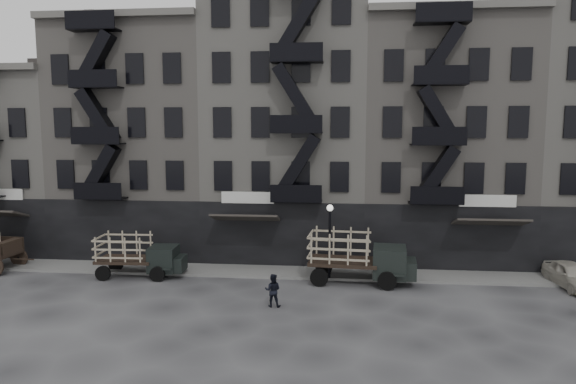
# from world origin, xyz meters

# --- Properties ---
(ground) EXTENTS (140.00, 140.00, 0.00)m
(ground) POSITION_xyz_m (0.00, 0.00, 0.00)
(ground) COLOR #38383A
(ground) RESTS_ON ground
(sidewalk) EXTENTS (55.00, 2.50, 0.15)m
(sidewalk) POSITION_xyz_m (0.00, 3.75, 0.07)
(sidewalk) COLOR slate
(sidewalk) RESTS_ON ground
(building_west) EXTENTS (10.00, 11.35, 13.20)m
(building_west) POSITION_xyz_m (-20.00, 9.83, 6.00)
(building_west) COLOR #A09C93
(building_west) RESTS_ON ground
(building_midwest) EXTENTS (10.00, 11.35, 16.20)m
(building_midwest) POSITION_xyz_m (-10.00, 9.83, 7.50)
(building_midwest) COLOR gray
(building_midwest) RESTS_ON ground
(building_center) EXTENTS (10.00, 11.35, 18.20)m
(building_center) POSITION_xyz_m (-0.00, 9.82, 8.50)
(building_center) COLOR #A09C93
(building_center) RESTS_ON ground
(building_mideast) EXTENTS (10.00, 11.35, 16.20)m
(building_mideast) POSITION_xyz_m (10.00, 9.83, 7.50)
(building_mideast) COLOR gray
(building_mideast) RESTS_ON ground
(lamp_post) EXTENTS (0.36, 0.36, 4.28)m
(lamp_post) POSITION_xyz_m (3.00, 2.60, 2.78)
(lamp_post) COLOR black
(lamp_post) RESTS_ON ground
(stake_truck_west) EXTENTS (5.01, 2.26, 2.47)m
(stake_truck_west) POSITION_xyz_m (-7.88, 2.26, 1.41)
(stake_truck_west) COLOR black
(stake_truck_west) RESTS_ON ground
(stake_truck_east) EXTENTS (5.90, 2.80, 2.88)m
(stake_truck_east) POSITION_xyz_m (4.57, 2.35, 1.64)
(stake_truck_east) COLOR black
(stake_truck_east) RESTS_ON ground
(car_east) EXTENTS (2.00, 4.17, 1.37)m
(car_east) POSITION_xyz_m (15.88, 2.60, 0.69)
(car_east) COLOR #BCB6A9
(car_east) RESTS_ON ground
(pedestrian_mid) EXTENTS (0.79, 0.63, 1.59)m
(pedestrian_mid) POSITION_xyz_m (0.41, -1.93, 0.80)
(pedestrian_mid) COLOR black
(pedestrian_mid) RESTS_ON ground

